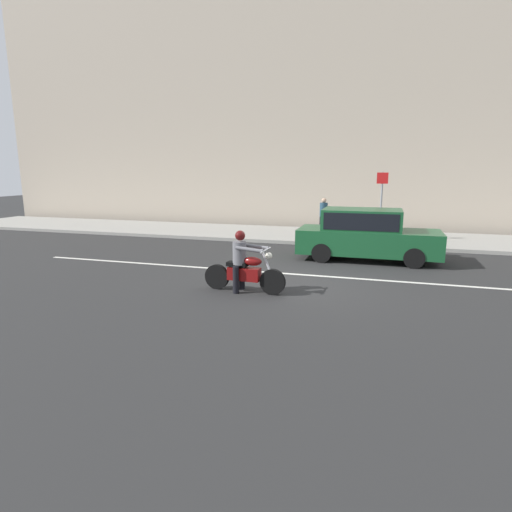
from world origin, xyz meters
name	(u,v)px	position (x,y,z in m)	size (l,w,h in m)	color
ground_plane	(301,283)	(0.00, 0.00, 0.00)	(80.00, 80.00, 0.00)	#282828
sidewalk_slab	(334,236)	(0.00, 8.00, 0.07)	(40.00, 4.40, 0.14)	#99968E
building_facade	(347,100)	(0.00, 11.40, 6.35)	(40.00, 1.40, 12.71)	#B7A893
lane_marking_stripe	(310,275)	(0.09, 0.90, 0.00)	(18.00, 0.14, 0.01)	silver
motorcycle_with_rider_gray	(244,267)	(-1.22, -1.22, 0.63)	(2.13, 0.70, 1.54)	black
parked_sedan_forest_green	(366,234)	(1.50, 3.53, 0.88)	(4.61, 1.82, 1.72)	#164C28
street_sign_post	(381,200)	(1.93, 7.04, 1.81)	(0.44, 0.08, 2.78)	gray
pedestrian_bystander	(324,214)	(-0.47, 7.62, 1.10)	(0.34, 0.34, 1.66)	black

